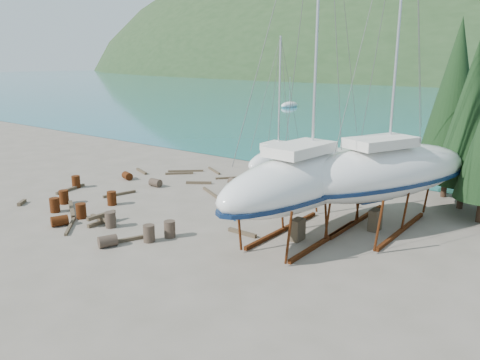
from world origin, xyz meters
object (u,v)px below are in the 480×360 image
Objects in this scene: large_sailboat_near at (305,179)px; worker at (236,207)px; large_sailboat_far at (383,171)px; small_sailboat_shore at (276,159)px.

large_sailboat_near reaches higher than worker.
large_sailboat_near is 0.99× the size of large_sailboat_far.
worker is at bearing -72.32° from small_sailboat_shore.
large_sailboat_near is 12.29× the size of worker.
large_sailboat_near is 4.55m from large_sailboat_far.
small_sailboat_shore is (-10.03, 4.81, -1.40)m from large_sailboat_far.
large_sailboat_near is at bearing -51.13° from small_sailboat_shore.
worker is at bearing -173.70° from large_sailboat_near.
small_sailboat_shore is at bearing 135.77° from large_sailboat_near.
large_sailboat_near is 1.82× the size of small_sailboat_shore.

